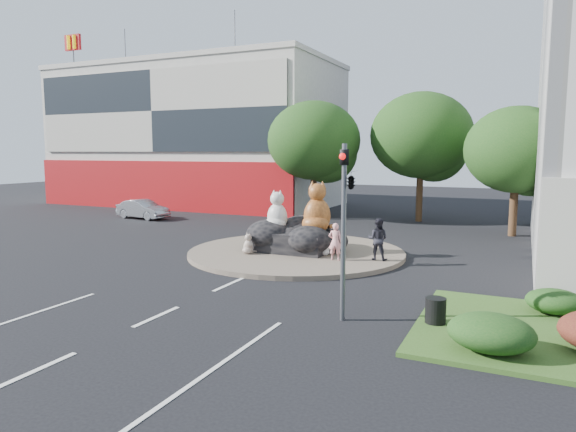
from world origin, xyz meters
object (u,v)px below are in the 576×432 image
cat_white (277,210)px  kitten_white (325,246)px  parked_car (143,209)px  cat_tabby (317,207)px  litter_bin (436,310)px  kitten_calico (248,243)px  pedestrian_pink (335,242)px  pedestrian_dark (378,239)px

cat_white → kitten_white: cat_white is taller
kitten_white → parked_car: 18.41m
cat_tabby → parked_car: cat_tabby is taller
kitten_white → parked_car: size_ratio=0.20×
parked_car → litter_bin: 26.93m
cat_white → kitten_calico: cat_white is taller
kitten_calico → litter_bin: (9.15, -5.88, -0.20)m
pedestrian_pink → pedestrian_dark: pedestrian_dark is taller
pedestrian_dark → parked_car: 20.59m
kitten_white → pedestrian_pink: bearing=-100.4°
pedestrian_dark → parked_car: (-19.14, 7.58, -0.42)m
cat_tabby → pedestrian_pink: (1.38, -1.38, -1.29)m
pedestrian_pink → pedestrian_dark: bearing=-163.0°
kitten_white → pedestrian_pink: 1.14m
kitten_calico → parked_car: (-13.49, 8.70, 0.01)m
kitten_white → litter_bin: size_ratio=1.16×
cat_tabby → parked_car: size_ratio=0.58×
cat_tabby → parked_car: bearing=128.5°
cat_tabby → kitten_calico: (-2.65, -1.71, -1.61)m
cat_white → kitten_calico: (-0.75, -1.44, -1.39)m
pedestrian_pink → parked_car: (-17.51, 8.37, -0.32)m
cat_white → cat_tabby: bearing=20.4°
kitten_white → kitten_calico: bearing=143.8°
cat_white → kitten_calico: bearing=-105.1°
kitten_white → cat_tabby: bearing=81.3°
cat_white → pedestrian_pink: bearing=-6.3°
pedestrian_pink → kitten_white: bearing=-54.6°
cat_white → kitten_white: (2.53, -0.34, -1.45)m
parked_car → litter_bin: size_ratio=5.88×
cat_tabby → litter_bin: 10.15m
pedestrian_pink → cat_tabby: bearing=-53.8°
cat_white → litter_bin: (8.40, -7.31, -1.59)m
kitten_calico → litter_bin: size_ratio=1.35×
kitten_white → pedestrian_pink: pedestrian_pink is taller
kitten_white → pedestrian_dark: size_ratio=0.45×
cat_tabby → pedestrian_dark: (3.00, -0.59, -1.19)m
pedestrian_dark → kitten_calico: bearing=9.9°
kitten_white → parked_car: (-16.77, 7.60, 0.07)m
kitten_calico → litter_bin: bearing=-9.5°
pedestrian_pink → parked_car: 19.41m
pedestrian_pink → litter_bin: 8.06m
kitten_white → pedestrian_pink: (0.75, -0.77, 0.39)m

